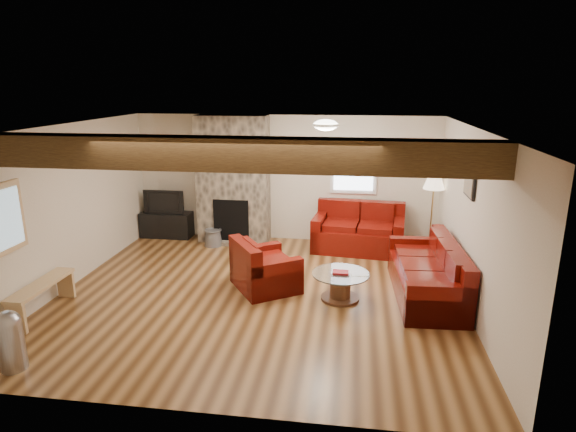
# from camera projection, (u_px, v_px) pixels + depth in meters

# --- Properties ---
(room) EXTENTS (8.00, 8.00, 8.00)m
(room) POSITION_uv_depth(u_px,v_px,m) (258.00, 215.00, 6.96)
(room) COLOR #513015
(room) RESTS_ON ground
(floor) EXTENTS (6.00, 6.00, 0.00)m
(floor) POSITION_uv_depth(u_px,v_px,m) (259.00, 294.00, 7.29)
(floor) COLOR #513015
(floor) RESTS_ON ground
(oak_beam) EXTENTS (6.00, 0.36, 0.38)m
(oak_beam) POSITION_uv_depth(u_px,v_px,m) (235.00, 154.00, 5.48)
(oak_beam) COLOR #321F0F
(oak_beam) RESTS_ON room
(chimney_breast) EXTENTS (1.40, 0.67, 2.50)m
(chimney_breast) POSITION_uv_depth(u_px,v_px,m) (233.00, 181.00, 9.48)
(chimney_breast) COLOR #3A342D
(chimney_breast) RESTS_ON floor
(back_window) EXTENTS (0.90, 0.08, 1.10)m
(back_window) POSITION_uv_depth(u_px,v_px,m) (354.00, 166.00, 9.28)
(back_window) COLOR silver
(back_window) RESTS_ON room
(ceiling_dome) EXTENTS (0.40, 0.40, 0.18)m
(ceiling_dome) POSITION_uv_depth(u_px,v_px,m) (326.00, 127.00, 7.38)
(ceiling_dome) COLOR white
(ceiling_dome) RESTS_ON room
(artwork_back) EXTENTS (0.42, 0.06, 0.52)m
(artwork_back) POSITION_uv_depth(u_px,v_px,m) (292.00, 157.00, 9.40)
(artwork_back) COLOR black
(artwork_back) RESTS_ON room
(artwork_right) EXTENTS (0.06, 0.55, 0.42)m
(artwork_right) POSITION_uv_depth(u_px,v_px,m) (469.00, 182.00, 6.71)
(artwork_right) COLOR black
(artwork_right) RESTS_ON room
(sofa_three) EXTENTS (0.98, 2.15, 0.82)m
(sofa_three) POSITION_uv_depth(u_px,v_px,m) (426.00, 270.00, 7.15)
(sofa_three) COLOR #400604
(sofa_three) RESTS_ON floor
(loveseat) EXTENTS (1.77, 1.14, 0.89)m
(loveseat) POSITION_uv_depth(u_px,v_px,m) (359.00, 228.00, 9.10)
(loveseat) COLOR #400604
(loveseat) RESTS_ON floor
(armchair_red) EXTENTS (1.24, 1.27, 0.78)m
(armchair_red) POSITION_uv_depth(u_px,v_px,m) (265.00, 264.00, 7.43)
(armchair_red) COLOR #400604
(armchair_red) RESTS_ON floor
(coffee_table) EXTENTS (0.84, 0.84, 0.44)m
(coffee_table) POSITION_uv_depth(u_px,v_px,m) (340.00, 286.00, 7.07)
(coffee_table) COLOR #4C2B18
(coffee_table) RESTS_ON floor
(tv_cabinet) EXTENTS (1.04, 0.42, 0.52)m
(tv_cabinet) POSITION_uv_depth(u_px,v_px,m) (167.00, 224.00, 9.96)
(tv_cabinet) COLOR black
(tv_cabinet) RESTS_ON floor
(television) EXTENTS (0.84, 0.11, 0.48)m
(television) POSITION_uv_depth(u_px,v_px,m) (165.00, 201.00, 9.83)
(television) COLOR black
(television) RESTS_ON tv_cabinet
(floor_lamp) EXTENTS (0.39, 0.39, 1.51)m
(floor_lamp) POSITION_uv_depth(u_px,v_px,m) (434.00, 186.00, 8.70)
(floor_lamp) COLOR tan
(floor_lamp) RESTS_ON floor
(pine_bench) EXTENTS (0.28, 1.19, 0.45)m
(pine_bench) POSITION_uv_depth(u_px,v_px,m) (43.00, 299.00, 6.62)
(pine_bench) COLOR tan
(pine_bench) RESTS_ON floor
(pedal_bin) EXTENTS (0.29, 0.29, 0.71)m
(pedal_bin) POSITION_uv_depth(u_px,v_px,m) (11.00, 340.00, 5.30)
(pedal_bin) COLOR #9F9FA4
(pedal_bin) RESTS_ON floor
(coal_bucket) EXTENTS (0.35, 0.35, 0.33)m
(coal_bucket) POSITION_uv_depth(u_px,v_px,m) (213.00, 237.00, 9.43)
(coal_bucket) COLOR slate
(coal_bucket) RESTS_ON floor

